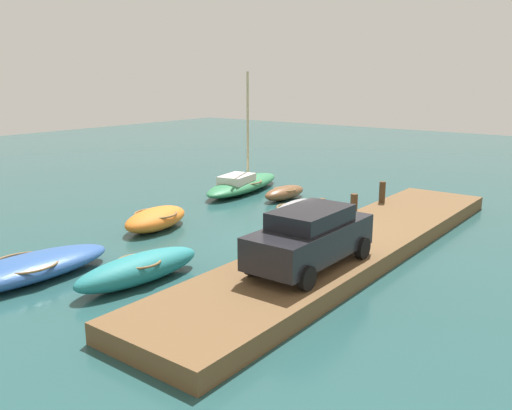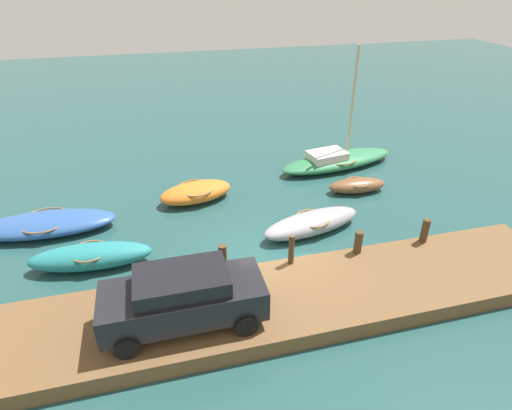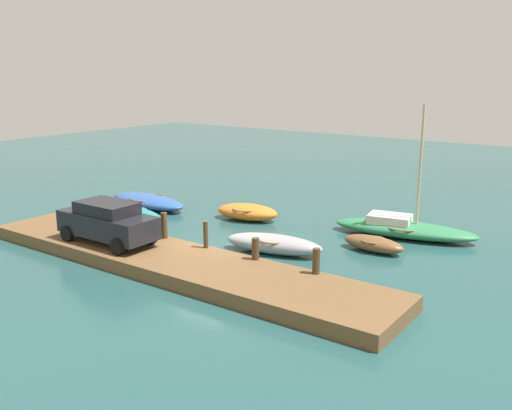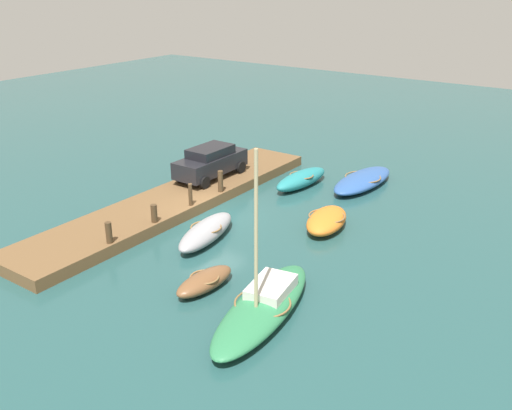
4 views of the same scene
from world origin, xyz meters
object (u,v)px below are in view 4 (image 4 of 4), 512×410
motorboat_blue (363,180)px  parked_car (211,162)px  mooring_post_west (220,181)px  rowboat_orange (327,220)px  dinghy_brown (205,281)px  mooring_post_mid_east (154,213)px  sailboat_green (263,305)px  rowboat_grey (206,232)px  mooring_post_mid_west (190,195)px  rowboat_teal (301,179)px  mooring_post_east (109,233)px

motorboat_blue → parked_car: 8.21m
mooring_post_west → parked_car: size_ratio=0.25×
rowboat_orange → dinghy_brown: bearing=-19.7°
rowboat_orange → mooring_post_mid_east: size_ratio=4.24×
sailboat_green → rowboat_grey: 6.34m
mooring_post_west → mooring_post_mid_west: size_ratio=1.01×
sailboat_green → mooring_post_mid_west: 9.20m
rowboat_teal → mooring_post_mid_east: mooring_post_mid_east is taller
rowboat_orange → rowboat_teal: bearing=-148.9°
mooring_post_mid_east → mooring_post_east: (2.56, 0.00, 0.04)m
rowboat_grey → rowboat_teal: size_ratio=1.04×
mooring_post_west → parked_car: parked_car is taller
rowboat_orange → motorboat_blue: rowboat_orange is taller
rowboat_grey → mooring_post_mid_west: 2.92m
dinghy_brown → mooring_post_west: size_ratio=2.51×
rowboat_orange → mooring_post_east: bearing=-50.7°
rowboat_grey → dinghy_brown: size_ratio=1.59×
motorboat_blue → mooring_post_west: mooring_post_west is taller
rowboat_orange → mooring_post_east: (7.34, -5.95, 0.57)m
rowboat_grey → mooring_post_mid_west: (-1.65, -2.31, 0.66)m
rowboat_teal → mooring_post_mid_east: bearing=-9.5°
sailboat_green → motorboat_blue: (-13.42, -2.78, -0.05)m
mooring_post_east → parked_car: parked_car is taller
dinghy_brown → motorboat_blue: 13.23m
mooring_post_east → mooring_post_west: bearing=180.0°
sailboat_green → rowboat_orange: sailboat_green is taller
motorboat_blue → rowboat_grey: bearing=-12.0°
rowboat_orange → rowboat_grey: bearing=-53.7°
dinghy_brown → mooring_post_mid_east: size_ratio=3.34×
rowboat_orange → mooring_post_mid_east: bearing=-62.9°
rowboat_orange → dinghy_brown: 7.32m
sailboat_green → parked_car: bearing=-142.6°
rowboat_teal → mooring_post_east: 11.64m
mooring_post_east → parked_car: bearing=-168.4°
sailboat_green → rowboat_teal: (-11.53, -5.48, 0.01)m
rowboat_teal → parked_car: parked_car is taller
dinghy_brown → mooring_post_mid_east: (-2.47, -4.93, 0.61)m
rowboat_orange → mooring_post_west: 5.99m
rowboat_teal → dinghy_brown: (11.34, 2.75, -0.09)m
dinghy_brown → mooring_post_mid_east: 5.54m
dinghy_brown → mooring_post_east: bearing=-85.6°
rowboat_teal → motorboat_blue: rowboat_teal is taller
rowboat_teal → dinghy_brown: rowboat_teal is taller
rowboat_teal → motorboat_blue: (-1.89, 2.70, -0.06)m
rowboat_grey → motorboat_blue: size_ratio=0.82×
dinghy_brown → mooring_post_west: 8.69m
rowboat_grey → rowboat_orange: bearing=125.8°
dinghy_brown → mooring_post_east: 4.97m
mooring_post_mid_west → mooring_post_east: (4.95, 0.00, -0.09)m
mooring_post_east → rowboat_grey: bearing=145.0°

